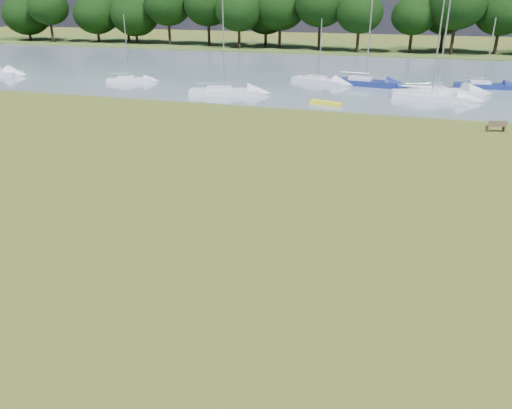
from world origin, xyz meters
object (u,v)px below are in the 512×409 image
(sailboat_0, at_px, (224,90))
(sailboat_9, at_px, (318,79))
(sailboat_6, at_px, (365,81))
(sailboat_3, at_px, (430,94))
(riverbank_bench, at_px, (496,126))
(kayak, at_px, (326,103))
(sailboat_1, at_px, (129,79))
(sailboat_2, at_px, (484,84))
(sailboat_4, at_px, (437,91))

(sailboat_0, height_order, sailboat_9, sailboat_0)
(sailboat_0, relative_size, sailboat_6, 1.07)
(sailboat_3, bearing_deg, sailboat_9, 156.59)
(riverbank_bench, height_order, sailboat_9, sailboat_9)
(sailboat_6, bearing_deg, sailboat_9, -175.42)
(kayak, bearing_deg, riverbank_bench, -2.28)
(sailboat_1, distance_m, sailboat_9, 20.44)
(riverbank_bench, bearing_deg, sailboat_9, 117.62)
(sailboat_6, xyz_separation_m, sailboat_9, (-4.96, 0.35, -0.13))
(sailboat_6, bearing_deg, sailboat_1, -158.74)
(riverbank_bench, distance_m, sailboat_3, 11.26)
(kayak, bearing_deg, sailboat_1, -173.15)
(sailboat_0, distance_m, sailboat_1, 12.79)
(kayak, distance_m, sailboat_1, 23.00)
(kayak, relative_size, sailboat_2, 0.43)
(riverbank_bench, xyz_separation_m, sailboat_4, (-3.75, 12.21, 0.15))
(sailboat_1, relative_size, sailboat_9, 1.06)
(sailboat_0, bearing_deg, sailboat_4, -1.51)
(sailboat_2, relative_size, sailboat_6, 0.77)
(kayak, height_order, sailboat_0, sailboat_0)
(sailboat_0, xyz_separation_m, sailboat_2, (23.91, 11.04, -0.02))
(kayak, height_order, sailboat_1, sailboat_1)
(sailboat_3, bearing_deg, kayak, -144.83)
(riverbank_bench, relative_size, kayak, 0.48)
(riverbank_bench, height_order, sailboat_3, sailboat_3)
(riverbank_bench, bearing_deg, sailboat_6, 107.69)
(riverbank_bench, bearing_deg, sailboat_4, 91.20)
(riverbank_bench, bearing_deg, sailboat_0, 146.79)
(kayak, relative_size, sailboat_3, 0.31)
(riverbank_bench, xyz_separation_m, kayak, (-12.95, 5.38, -0.22))
(riverbank_bench, relative_size, sailboat_2, 0.21)
(sailboat_4, bearing_deg, sailboat_9, 138.09)
(kayak, height_order, sailboat_6, sailboat_6)
(sailboat_9, bearing_deg, sailboat_3, -7.86)
(sailboat_1, height_order, sailboat_9, sailboat_1)
(sailboat_6, distance_m, sailboat_9, 4.98)
(sailboat_3, bearing_deg, sailboat_1, -175.61)
(kayak, bearing_deg, sailboat_6, 98.95)
(riverbank_bench, height_order, sailboat_1, sailboat_1)
(sailboat_0, bearing_deg, sailboat_6, 20.31)
(sailboat_3, bearing_deg, sailboat_6, 142.95)
(sailboat_0, distance_m, sailboat_9, 11.89)
(riverbank_bench, height_order, sailboat_2, sailboat_2)
(sailboat_3, height_order, sailboat_6, sailboat_3)
(kayak, relative_size, sailboat_1, 0.42)
(sailboat_1, bearing_deg, sailboat_2, -8.46)
(sailboat_9, bearing_deg, sailboat_4, 0.49)
(sailboat_2, height_order, sailboat_6, sailboat_6)
(sailboat_0, bearing_deg, sailboat_9, 36.06)
(sailboat_2, bearing_deg, sailboat_4, -133.31)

